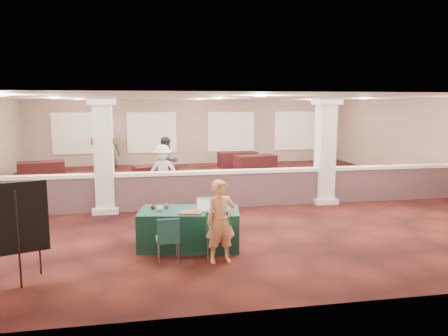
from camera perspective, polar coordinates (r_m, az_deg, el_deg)
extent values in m
plane|color=#491912|center=(14.41, -0.62, -3.70)|extent=(16.00, 16.00, 0.00)
cube|color=#816959|center=(22.06, -4.20, 4.72)|extent=(16.00, 0.04, 3.20)
cube|color=#816959|center=(6.52, 11.55, -4.48)|extent=(16.00, 0.04, 3.20)
cube|color=#816959|center=(17.41, 26.32, 2.85)|extent=(0.04, 16.00, 3.20)
cube|color=white|center=(14.09, -0.64, 9.13)|extent=(16.00, 16.00, 0.02)
cube|color=#54393D|center=(12.87, 0.53, -2.91)|extent=(15.60, 0.20, 1.00)
cube|color=white|center=(12.77, 0.53, -0.49)|extent=(15.60, 0.28, 0.10)
cube|color=beige|center=(12.51, -15.41, 1.56)|extent=(0.50, 0.50, 3.20)
cube|color=beige|center=(12.78, -15.14, -5.22)|extent=(0.70, 0.70, 0.16)
cube|color=beige|center=(12.43, -15.68, 8.44)|extent=(0.72, 0.72, 0.20)
cube|color=beige|center=(13.59, 13.06, 2.17)|extent=(0.50, 0.50, 3.20)
cube|color=beige|center=(13.83, 12.85, -4.10)|extent=(0.70, 0.70, 0.16)
cube|color=beige|center=(13.51, 13.27, 8.51)|extent=(0.72, 0.72, 0.20)
cylinder|color=brown|center=(12.50, -16.76, 3.34)|extent=(0.12, 0.12, 0.18)
cylinder|color=#EFE4CB|center=(12.50, -16.76, 3.34)|extent=(0.09, 0.09, 0.10)
cylinder|color=brown|center=(12.45, -14.20, 3.42)|extent=(0.12, 0.12, 0.18)
cylinder|color=#EFE4CB|center=(12.45, -14.20, 3.42)|extent=(0.09, 0.09, 0.10)
cube|color=#0E362D|center=(9.40, -4.54, -7.87)|extent=(2.24, 1.39, 0.80)
cube|color=#1C524E|center=(8.73, -0.72, -8.60)|extent=(0.58, 0.58, 0.06)
cube|color=#1C524E|center=(8.44, -0.79, -7.32)|extent=(0.47, 0.15, 0.47)
cylinder|color=gray|center=(8.62, -2.14, -10.60)|extent=(0.03, 0.03, 0.45)
cylinder|color=gray|center=(8.61, 0.60, -10.63)|extent=(0.03, 0.03, 0.45)
cylinder|color=gray|center=(9.01, -1.97, -9.76)|extent=(0.03, 0.03, 0.45)
cylinder|color=gray|center=(8.99, 0.64, -9.79)|extent=(0.03, 0.03, 0.45)
cube|color=#1C524E|center=(8.63, -7.36, -9.18)|extent=(0.45, 0.45, 0.06)
cube|color=#1C524E|center=(8.37, -7.27, -8.03)|extent=(0.42, 0.06, 0.42)
cylinder|color=gray|center=(8.52, -8.47, -11.08)|extent=(0.02, 0.02, 0.40)
cylinder|color=gray|center=(8.55, -5.98, -10.97)|extent=(0.02, 0.02, 0.40)
cylinder|color=gray|center=(8.87, -8.62, -10.30)|extent=(0.02, 0.02, 0.40)
cylinder|color=gray|center=(8.89, -6.23, -10.20)|extent=(0.02, 0.02, 0.40)
cube|color=black|center=(8.15, -25.56, -5.95)|extent=(0.99, 0.38, 1.23)
cylinder|color=black|center=(8.47, -23.09, -7.42)|extent=(0.04, 0.04, 1.64)
cylinder|color=black|center=(7.98, -25.28, -8.52)|extent=(0.04, 0.04, 1.64)
imported|color=#FDB76E|center=(8.40, -0.43, -7.00)|extent=(0.62, 0.45, 1.60)
cube|color=black|center=(15.00, -26.14, -2.67)|extent=(1.99, 1.38, 0.73)
cube|color=black|center=(17.10, -8.97, -0.75)|extent=(1.79, 1.30, 0.66)
cube|color=black|center=(16.65, 19.60, -1.19)|extent=(2.07, 1.36, 0.77)
cube|color=black|center=(19.05, -22.76, -0.28)|extent=(1.91, 1.26, 0.71)
cube|color=black|center=(20.89, 1.79, 1.12)|extent=(1.87, 1.05, 0.73)
cube|color=black|center=(19.63, 4.10, 0.62)|extent=(1.92, 1.20, 0.72)
imported|color=black|center=(15.62, -7.43, 0.64)|extent=(1.02, 0.91, 1.86)
imported|color=silver|center=(14.06, -8.00, -0.50)|extent=(1.21, 0.81, 1.73)
imported|color=black|center=(20.09, 13.50, 1.68)|extent=(0.76, 0.97, 1.49)
imported|color=black|center=(21.05, -14.78, 2.49)|extent=(1.00, 0.64, 1.90)
cube|color=silver|center=(9.22, -2.54, -5.52)|extent=(0.40, 0.31, 0.02)
cube|color=silver|center=(9.31, -2.52, -4.55)|extent=(0.36, 0.08, 0.24)
cube|color=silver|center=(9.31, -2.52, -4.66)|extent=(0.33, 0.06, 0.21)
cube|color=#BA591D|center=(9.02, -4.35, -5.81)|extent=(0.49, 0.40, 0.03)
sphere|color=beige|center=(9.24, -8.38, -5.26)|extent=(0.12, 0.12, 0.12)
sphere|color=#5B121C|center=(9.42, -9.24, -5.04)|extent=(0.11, 0.11, 0.11)
sphere|color=#4D4D52|center=(9.46, -7.52, -4.94)|extent=(0.11, 0.11, 0.11)
cube|color=red|center=(8.97, -0.13, -5.93)|extent=(0.14, 0.06, 0.01)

